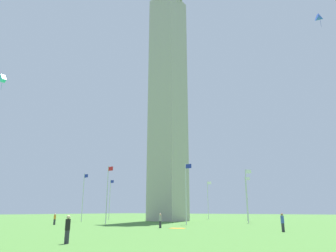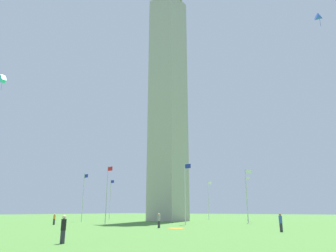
% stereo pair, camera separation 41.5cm
% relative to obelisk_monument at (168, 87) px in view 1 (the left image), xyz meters
% --- Properties ---
extents(ground_plane, '(260.00, 260.00, 0.00)m').
position_rel_obelisk_monument_xyz_m(ground_plane, '(0.00, 0.00, -28.46)').
color(ground_plane, '#477A33').
extents(obelisk_monument, '(6.26, 6.26, 56.91)m').
position_rel_obelisk_monument_xyz_m(obelisk_monument, '(0.00, 0.00, 0.00)').
color(obelisk_monument, '#A8A399').
rests_on(obelisk_monument, ground).
extents(flagpole_n, '(1.12, 0.14, 8.99)m').
position_rel_obelisk_monument_xyz_m(flagpole_n, '(16.70, 0.00, -23.56)').
color(flagpole_n, silver).
rests_on(flagpole_n, ground).
extents(flagpole_ne, '(1.12, 0.14, 8.99)m').
position_rel_obelisk_monument_xyz_m(flagpole_ne, '(11.83, 11.77, -23.56)').
color(flagpole_ne, silver).
rests_on(flagpole_ne, ground).
extents(flagpole_e, '(1.12, 0.14, 8.99)m').
position_rel_obelisk_monument_xyz_m(flagpole_e, '(0.05, 16.65, -23.56)').
color(flagpole_e, silver).
rests_on(flagpole_e, ground).
extents(flagpole_se, '(1.12, 0.14, 8.99)m').
position_rel_obelisk_monument_xyz_m(flagpole_se, '(-11.72, 11.77, -23.56)').
color(flagpole_se, silver).
rests_on(flagpole_se, ground).
extents(flagpole_s, '(1.12, 0.14, 8.99)m').
position_rel_obelisk_monument_xyz_m(flagpole_s, '(-16.60, 0.00, -23.56)').
color(flagpole_s, silver).
rests_on(flagpole_s, ground).
extents(flagpole_sw, '(1.12, 0.14, 8.99)m').
position_rel_obelisk_monument_xyz_m(flagpole_sw, '(-11.72, -11.77, -23.56)').
color(flagpole_sw, silver).
rests_on(flagpole_sw, ground).
extents(flagpole_w, '(1.12, 0.14, 8.99)m').
position_rel_obelisk_monument_xyz_m(flagpole_w, '(0.05, -16.65, -23.56)').
color(flagpole_w, silver).
rests_on(flagpole_w, ground).
extents(flagpole_nw, '(1.12, 0.14, 8.99)m').
position_rel_obelisk_monument_xyz_m(flagpole_nw, '(11.83, -11.77, -23.56)').
color(flagpole_nw, silver).
rests_on(flagpole_nw, ground).
extents(person_gray_shirt, '(0.32, 0.32, 1.69)m').
position_rel_obelisk_monument_xyz_m(person_gray_shirt, '(13.88, -20.91, -27.62)').
color(person_gray_shirt, '#2D2D38').
rests_on(person_gray_shirt, ground).
extents(person_orange_shirt, '(0.32, 0.32, 1.60)m').
position_rel_obelisk_monument_xyz_m(person_orange_shirt, '(-3.65, -23.29, -27.67)').
color(person_orange_shirt, '#2D2D38').
rests_on(person_orange_shirt, ground).
extents(person_blue_shirt, '(0.32, 0.32, 1.77)m').
position_rel_obelisk_monument_xyz_m(person_blue_shirt, '(27.86, -19.42, -27.58)').
color(person_blue_shirt, '#2D2D38').
rests_on(person_blue_shirt, ground).
extents(person_black_shirt, '(0.32, 0.32, 1.74)m').
position_rel_obelisk_monument_xyz_m(person_black_shirt, '(20.08, -38.89, -27.59)').
color(person_black_shirt, '#2D2D38').
rests_on(person_black_shirt, ground).
extents(kite_blue_delta, '(1.70, 1.65, 2.24)m').
position_rel_obelisk_monument_xyz_m(kite_blue_delta, '(32.13, -5.23, 1.72)').
color(kite_blue_delta, blue).
extents(kite_cyan_box, '(1.41, 0.78, 2.79)m').
position_rel_obelisk_monument_xyz_m(kite_cyan_box, '(-13.72, -28.92, -4.86)').
color(kite_cyan_box, '#33C6D1').
extents(picnic_blanket_near_first_person, '(2.14, 1.88, 0.01)m').
position_rel_obelisk_monument_xyz_m(picnic_blanket_near_first_person, '(15.94, -20.27, -28.45)').
color(picnic_blanket_near_first_person, orange).
rests_on(picnic_blanket_near_first_person, ground).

